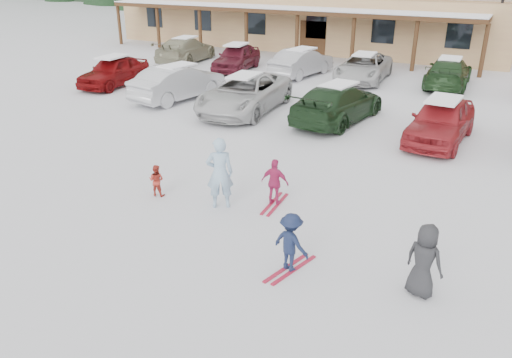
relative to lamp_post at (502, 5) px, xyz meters
The scene contains 19 objects.
ground 24.70m from the lamp_post, 99.19° to the right, with size 160.00×160.00×0.00m, color silver.
lamp_post is the anchor object (origin of this frame).
adult_skier 23.70m from the lamp_post, 101.38° to the right, with size 0.68×0.45×1.87m, color #94B6D0.
toddler_red 24.40m from the lamp_post, 105.61° to the right, with size 0.42×0.33×0.87m, color #AC2F23.
child_navy 25.12m from the lamp_post, 94.36° to the right, with size 0.82×0.47×1.27m, color #141D3B.
skis_child_navy 25.20m from the lamp_post, 94.36° to the right, with size 0.20×1.40×0.03m, color maroon.
child_magenta 22.80m from the lamp_post, 98.83° to the right, with size 0.73×0.31×1.25m, color #B7265C.
skis_child_magenta 22.88m from the lamp_post, 98.83° to the right, with size 0.20×1.40×0.03m, color maroon.
bystander_dark 24.65m from the lamp_post, 88.56° to the right, with size 0.72×0.47×1.48m, color #262629.
parked_car_0 21.77m from the lamp_post, 139.57° to the right, with size 1.72×4.28×1.46m, color maroon.
parked_car_1 19.18m from the lamp_post, 129.11° to the right, with size 1.64×4.69×1.55m, color #B8B9BD.
parked_car_2 17.42m from the lamp_post, 119.16° to the right, with size 2.52×5.46×1.52m, color #BDBDBD.
parked_car_3 15.53m from the lamp_post, 107.06° to the right, with size 2.06×5.07×1.47m, color #1A321A.
parked_car_4 15.48m from the lamp_post, 92.03° to the right, with size 1.78×4.42×1.51m, color maroon.
parked_car_7 18.57m from the lamp_post, 157.48° to the right, with size 2.09×5.14×1.49m, color gray.
parked_car_8 15.33m from the lamp_post, 148.88° to the right, with size 1.73×4.31×1.47m, color maroon.
parked_car_9 12.04m from the lamp_post, 140.38° to the right, with size 1.54×4.42×1.45m, color #A4A4A8.
parked_car_10 9.49m from the lamp_post, 128.81° to the right, with size 2.30×5.00×1.39m, color #B8B8B8.
parked_car_11 7.25m from the lamp_post, 103.31° to the right, with size 1.99×4.89×1.42m, color #1E3B1C.
Camera 1 is at (5.39, -8.72, 5.82)m, focal length 35.00 mm.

